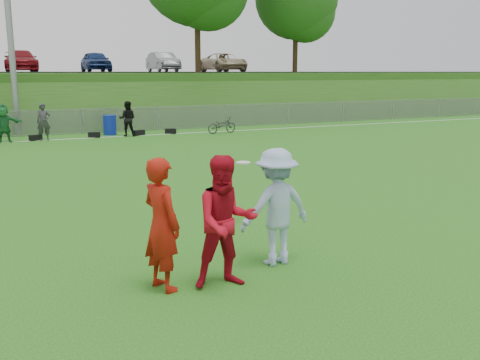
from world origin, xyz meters
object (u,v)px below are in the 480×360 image
player_red_left (162,224)px  recycling_bin (110,125)px  player_red_center (226,222)px  bicycle (222,125)px  frisbee (243,163)px  player_blue (276,207)px

player_red_left → recycling_bin: 20.04m
player_red_center → bicycle: (7.75, 18.31, -0.55)m
player_red_left → frisbee: size_ratio=6.51×
player_red_center → player_red_left: bearing=169.2°
player_blue → frisbee: player_blue is taller
recycling_bin → bicycle: 5.60m
player_red_left → recycling_bin: (3.30, 19.77, -0.48)m
player_red_left → frisbee: player_red_left is taller
frisbee → recycling_bin: bearing=87.5°
player_red_center → player_blue: 1.22m
player_blue → frisbee: 2.53m
player_red_left → frisbee: bearing=-62.0°
player_red_center → bicycle: size_ratio=1.21×
bicycle → player_blue: bearing=151.4°
player_red_center → recycling_bin: 20.21m
player_red_left → bicycle: 19.98m
player_red_left → bicycle: bearing=-43.9°
bicycle → player_red_left: bearing=146.3°
player_red_left → frisbee: 3.72m
player_red_left → recycling_bin: bearing=-27.9°
player_red_center → recycling_bin: bearing=90.6°
player_blue → recycling_bin: 19.58m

